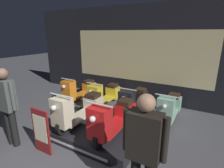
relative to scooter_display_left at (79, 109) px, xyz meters
name	(u,v)px	position (x,y,z in m)	size (l,w,h in m)	color
shop_wall_back	(138,55)	(0.37, 2.71, 1.02)	(8.75, 0.09, 3.20)	black
display_platform	(97,131)	(0.47, 0.02, -0.47)	(2.07, 1.44, 0.23)	black
scooter_display_left	(79,109)	(0.00, 0.00, 0.00)	(0.55, 1.58, 0.89)	black
scooter_display_right	(114,118)	(0.93, 0.00, 0.00)	(0.55, 1.58, 0.89)	black
scooter_backrow_0	(79,90)	(-1.39, 1.67, -0.23)	(0.55, 1.58, 0.89)	black
scooter_backrow_1	(104,95)	(-0.34, 1.67, -0.23)	(0.55, 1.58, 0.89)	black
scooter_backrow_2	(134,100)	(0.71, 1.67, -0.23)	(0.55, 1.58, 0.89)	black
scooter_backrow_3	(170,107)	(1.76, 1.67, -0.23)	(0.55, 1.58, 0.89)	black
person_left_browsing	(7,103)	(-0.90, -1.12, 0.38)	(0.53, 0.22, 1.67)	black
person_right_browsing	(144,146)	(1.97, -1.12, 0.38)	(0.57, 0.23, 1.65)	black
price_sign_board	(41,131)	(-0.14, -0.99, -0.11)	(0.43, 0.04, 0.93)	maroon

